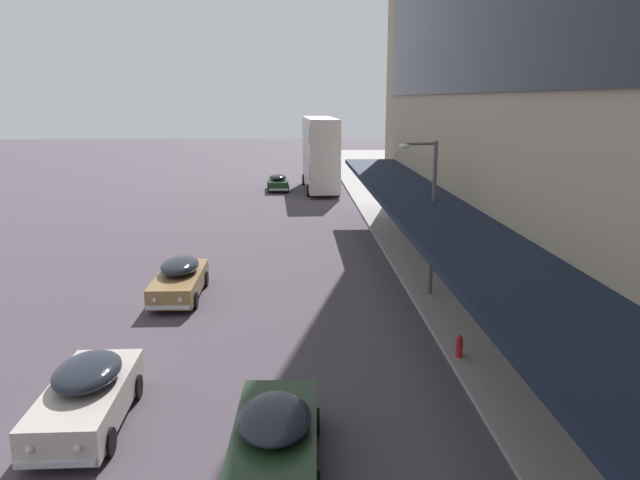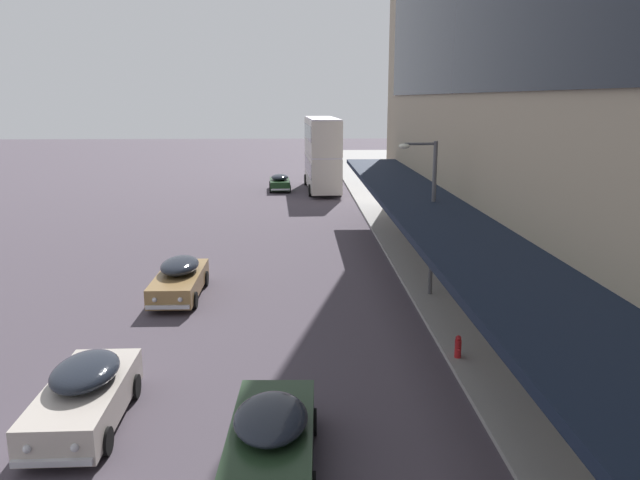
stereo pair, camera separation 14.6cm
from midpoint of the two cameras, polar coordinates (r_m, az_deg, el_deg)
The scene contains 9 objects.
transit_bus_kerbside_front at distance 53.68m, azimuth -0.07°, elevation 8.08°, with size 2.97×10.58×6.19m.
sedan_second_near at distance 16.54m, azimuth -20.76°, elevation -13.07°, with size 1.95×4.61×1.58m.
sedan_trailing_near at distance 13.99m, azimuth -4.41°, elevation -17.37°, with size 2.02×4.41×1.49m.
sedan_far_back at distance 62.42m, azimuth -0.30°, elevation 6.40°, with size 2.13×4.77×1.62m.
sedan_trailing_mid at distance 25.60m, azimuth -12.88°, elevation -3.43°, with size 1.84×4.91×1.53m.
sedan_second_mid at distance 54.14m, azimuth -3.95°, elevation 5.29°, with size 1.95×4.34×1.43m.
pedestrian_at_kerb at distance 17.39m, azimuth 19.99°, elevation -10.28°, with size 0.61×0.33×1.86m.
street_lamp at distance 24.54m, azimuth 9.73°, elevation 3.13°, with size 1.50×0.28×6.05m.
fire_hydrant at distance 19.46m, azimuth 12.41°, elevation -9.47°, with size 0.20×0.40×0.70m.
Camera 1 is at (1.36, -4.95, 7.77)m, focal length 35.00 mm.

